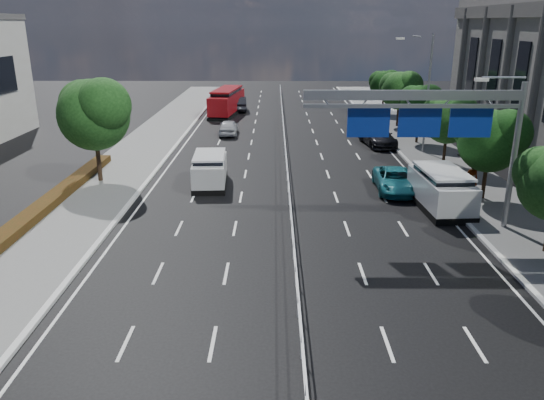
{
  "coord_description": "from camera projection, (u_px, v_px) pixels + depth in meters",
  "views": [
    {
      "loc": [
        -0.83,
        -14.62,
        9.78
      ],
      "look_at": [
        -0.93,
        7.33,
        2.4
      ],
      "focal_mm": 35.0,
      "sensor_mm": 36.0,
      "label": 1
    }
  ],
  "objects": [
    {
      "name": "far_tree_e",
      "position": [
        449.0,
        117.0,
        36.62
      ],
      "size": [
        3.63,
        3.38,
        5.13
      ],
      "color": "black",
      "rests_on": "ground"
    },
    {
      "name": "far_tree_f",
      "position": [
        420.0,
        102.0,
        43.75
      ],
      "size": [
        3.52,
        3.28,
        5.02
      ],
      "color": "black",
      "rests_on": "ground"
    },
    {
      "name": "near_car_dark",
      "position": [
        239.0,
        104.0,
        61.46
      ],
      "size": [
        2.07,
        4.99,
        1.6
      ],
      "primitive_type": "imported",
      "rotation": [
        0.0,
        0.0,
        3.22
      ],
      "color": "black",
      "rests_on": "ground"
    },
    {
      "name": "near_tree_back",
      "position": [
        94.0,
        111.0,
        32.59
      ],
      "size": [
        4.84,
        4.51,
        6.69
      ],
      "color": "black",
      "rests_on": "ground"
    },
    {
      "name": "near_car_silver",
      "position": [
        229.0,
        127.0,
        48.34
      ],
      "size": [
        1.63,
        4.04,
        1.38
      ],
      "primitive_type": "imported",
      "rotation": [
        0.0,
        0.0,
        3.14
      ],
      "color": "#AAACB2",
      "rests_on": "ground"
    },
    {
      "name": "parked_car_teal",
      "position": [
        395.0,
        180.0,
        32.11
      ],
      "size": [
        2.46,
        4.96,
        1.35
      ],
      "primitive_type": "imported",
      "rotation": [
        0.0,
        0.0,
        -0.05
      ],
      "color": "#1A6975",
      "rests_on": "ground"
    },
    {
      "name": "white_minivan",
      "position": [
        210.0,
        170.0,
        33.25
      ],
      "size": [
        2.25,
        4.73,
        2.01
      ],
      "rotation": [
        0.0,
        0.0,
        0.05
      ],
      "color": "black",
      "rests_on": "ground"
    },
    {
      "name": "ground",
      "position": [
        300.0,
        344.0,
        16.97
      ],
      "size": [
        160.0,
        160.0,
        0.0
      ],
      "primitive_type": "plane",
      "color": "black",
      "rests_on": "ground"
    },
    {
      "name": "far_tree_g",
      "position": [
        400.0,
        88.0,
        50.77
      ],
      "size": [
        3.96,
        3.69,
        5.45
      ],
      "color": "black",
      "rests_on": "ground"
    },
    {
      "name": "pedestrian_b",
      "position": [
        462.0,
        143.0,
        40.05
      ],
      "size": [
        1.02,
        0.86,
        1.9
      ],
      "primitive_type": "imported",
      "rotation": [
        0.0,
        0.0,
        2.98
      ],
      "color": "gray",
      "rests_on": "sidewalk_far"
    },
    {
      "name": "overhead_gantry",
      "position": [
        437.0,
        117.0,
        24.68
      ],
      "size": [
        10.24,
        0.38,
        7.45
      ],
      "color": "gray",
      "rests_on": "ground"
    },
    {
      "name": "pedestrian_a",
      "position": [
        471.0,
        179.0,
        30.77
      ],
      "size": [
        0.74,
        0.51,
        1.95
      ],
      "primitive_type": "imported",
      "rotation": [
        0.0,
        0.0,
        3.08
      ],
      "color": "gray",
      "rests_on": "sidewalk_far"
    },
    {
      "name": "far_tree_d",
      "position": [
        491.0,
        138.0,
        29.47
      ],
      "size": [
        3.85,
        3.59,
        5.34
      ],
      "color": "black",
      "rests_on": "ground"
    },
    {
      "name": "kerb_near",
      "position": [
        20.0,
        341.0,
        16.99
      ],
      "size": [
        0.25,
        140.0,
        0.15
      ],
      "primitive_type": "cube",
      "color": "silver",
      "rests_on": "ground"
    },
    {
      "name": "far_tree_h",
      "position": [
        385.0,
        83.0,
        57.99
      ],
      "size": [
        3.41,
        3.18,
        4.91
      ],
      "color": "black",
      "rests_on": "ground"
    },
    {
      "name": "parked_car_dark",
      "position": [
        377.0,
        136.0,
        44.16
      ],
      "size": [
        2.84,
        5.56,
        1.54
      ],
      "primitive_type": "imported",
      "rotation": [
        0.0,
        0.0,
        0.13
      ],
      "color": "black",
      "rests_on": "ground"
    },
    {
      "name": "median_fence",
      "position": [
        286.0,
        158.0,
        38.13
      ],
      "size": [
        0.05,
        85.0,
        1.02
      ],
      "color": "silver",
      "rests_on": "ground"
    },
    {
      "name": "silver_minivan",
      "position": [
        441.0,
        190.0,
        28.97
      ],
      "size": [
        2.55,
        5.44,
        2.21
      ],
      "rotation": [
        0.0,
        0.0,
        0.06
      ],
      "color": "black",
      "rests_on": "ground"
    },
    {
      "name": "streetlight_far",
      "position": [
        425.0,
        86.0,
        39.91
      ],
      "size": [
        2.78,
        2.4,
        9.0
      ],
      "color": "gray",
      "rests_on": "ground"
    },
    {
      "name": "red_bus",
      "position": [
        227.0,
        101.0,
        58.92
      ],
      "size": [
        3.5,
        9.68,
        2.83
      ],
      "rotation": [
        0.0,
        0.0,
        -0.13
      ],
      "color": "black",
      "rests_on": "ground"
    }
  ]
}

